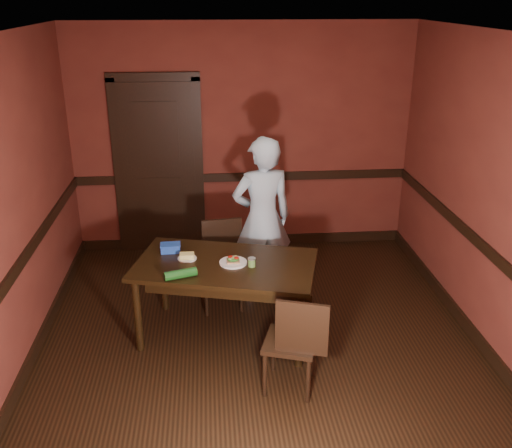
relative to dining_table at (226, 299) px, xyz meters
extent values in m
cube|color=black|center=(0.29, -0.21, -0.37)|extent=(4.00, 4.50, 0.01)
cube|color=white|center=(0.29, -0.21, 2.33)|extent=(4.00, 4.50, 0.01)
cube|color=maroon|center=(0.29, 2.04, 0.98)|extent=(4.00, 0.02, 2.70)
cube|color=maroon|center=(0.29, -2.46, 0.98)|extent=(4.00, 0.02, 2.70)
cube|color=maroon|center=(-1.71, -0.21, 0.98)|extent=(0.02, 4.50, 2.70)
cube|color=maroon|center=(2.29, -0.21, 0.98)|extent=(0.02, 4.50, 2.70)
cube|color=black|center=(0.29, 2.03, 0.53)|extent=(4.00, 0.03, 0.10)
cube|color=black|center=(-1.70, -0.21, 0.53)|extent=(0.03, 4.50, 0.10)
cube|color=black|center=(2.27, -0.21, 0.53)|extent=(0.03, 4.50, 0.10)
cube|color=black|center=(0.29, 2.03, -0.31)|extent=(4.00, 0.03, 0.12)
cube|color=black|center=(-1.70, -0.21, -0.31)|extent=(0.03, 4.50, 0.12)
cube|color=black|center=(2.27, -0.21, -0.31)|extent=(0.03, 4.50, 0.12)
cube|color=black|center=(-0.71, 2.00, 0.65)|extent=(0.85, 0.04, 2.05)
cube|color=black|center=(-1.19, 2.02, 0.65)|extent=(0.10, 0.06, 2.15)
cube|color=black|center=(-0.24, 2.02, 0.65)|extent=(0.10, 0.06, 2.15)
cube|color=black|center=(-0.71, 2.02, 1.73)|extent=(1.05, 0.06, 0.10)
cube|color=black|center=(0.00, 0.00, 0.00)|extent=(1.76, 1.26, 0.74)
imported|color=#AACBDC|center=(0.40, 0.77, 0.48)|extent=(0.69, 0.52, 1.70)
cylinder|color=white|center=(0.07, -0.01, 0.38)|extent=(0.25, 0.25, 0.01)
cube|color=#AC7C53|center=(0.07, -0.01, 0.39)|extent=(0.11, 0.10, 0.02)
ellipsoid|color=#307F29|center=(0.07, -0.01, 0.41)|extent=(0.10, 0.09, 0.02)
cylinder|color=red|center=(0.05, 0.00, 0.43)|extent=(0.04, 0.04, 0.01)
cylinder|color=red|center=(0.10, -0.02, 0.43)|extent=(0.04, 0.04, 0.01)
cylinder|color=#93B367|center=(0.04, -0.04, 0.43)|extent=(0.03, 0.03, 0.01)
cylinder|color=#93B367|center=(0.09, 0.01, 0.43)|extent=(0.03, 0.03, 0.01)
cylinder|color=#93B367|center=(0.07, -0.01, 0.43)|extent=(0.03, 0.03, 0.01)
cylinder|color=#5B8C3D|center=(0.23, -0.09, 0.41)|extent=(0.06, 0.06, 0.07)
cylinder|color=beige|center=(0.23, -0.09, 0.45)|extent=(0.07, 0.07, 0.01)
cylinder|color=white|center=(-0.34, 0.11, 0.38)|extent=(0.17, 0.17, 0.01)
cube|color=#F3EA81|center=(-0.34, 0.11, 0.40)|extent=(0.13, 0.09, 0.04)
cube|color=blue|center=(-0.50, 0.28, 0.41)|extent=(0.18, 0.12, 0.07)
cube|color=blue|center=(-0.50, 0.28, 0.45)|extent=(0.19, 0.13, 0.01)
cylinder|color=#174D18|center=(-0.38, -0.26, 0.41)|extent=(0.29, 0.16, 0.08)
camera|label=1|loc=(-0.11, -4.57, 2.61)|focal=40.00mm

